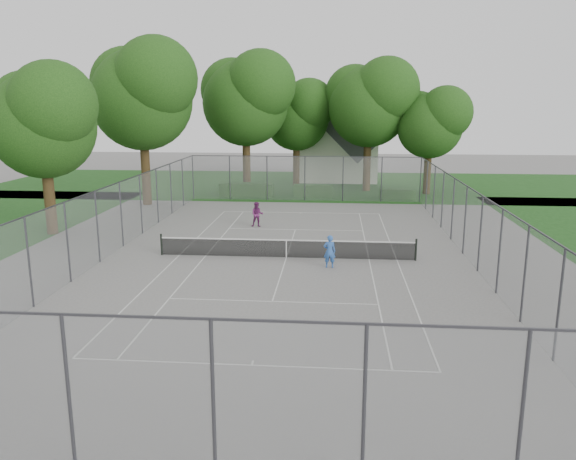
# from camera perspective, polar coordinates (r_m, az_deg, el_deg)

# --- Properties ---
(ground) EXTENTS (120.00, 120.00, 0.00)m
(ground) POSITION_cam_1_polar(r_m,az_deg,el_deg) (28.16, -0.17, -2.83)
(ground) COLOR slate
(ground) RESTS_ON ground
(grass_far) EXTENTS (60.00, 20.00, 0.00)m
(grass_far) POSITION_cam_1_polar(r_m,az_deg,el_deg) (53.61, 2.23, 4.64)
(grass_far) COLOR #164012
(grass_far) RESTS_ON ground
(court_markings) EXTENTS (11.03, 23.83, 0.01)m
(court_markings) POSITION_cam_1_polar(r_m,az_deg,el_deg) (28.16, -0.17, -2.82)
(court_markings) COLOR beige
(court_markings) RESTS_ON ground
(tennis_net) EXTENTS (12.87, 0.10, 1.10)m
(tennis_net) POSITION_cam_1_polar(r_m,az_deg,el_deg) (28.03, -0.17, -1.82)
(tennis_net) COLOR black
(tennis_net) RESTS_ON ground
(perimeter_fence) EXTENTS (18.08, 34.08, 3.52)m
(perimeter_fence) POSITION_cam_1_polar(r_m,az_deg,el_deg) (27.73, -0.17, 0.77)
(perimeter_fence) COLOR #38383D
(perimeter_fence) RESTS_ON ground
(tree_far_left) EXTENTS (8.28, 7.56, 11.90)m
(tree_far_left) POSITION_cam_1_polar(r_m,az_deg,el_deg) (48.32, -4.23, 13.45)
(tree_far_left) COLOR #322312
(tree_far_left) RESTS_ON ground
(tree_far_midleft) EXTENTS (6.81, 6.22, 9.79)m
(tree_far_midleft) POSITION_cam_1_polar(r_m,az_deg,el_deg) (52.24, 0.96, 11.84)
(tree_far_midleft) COLOR #322312
(tree_far_midleft) RESTS_ON ground
(tree_far_midright) EXTENTS (7.94, 7.25, 11.41)m
(tree_far_midright) POSITION_cam_1_polar(r_m,az_deg,el_deg) (49.70, 8.35, 12.95)
(tree_far_midright) COLOR #322312
(tree_far_midright) RESTS_ON ground
(tree_far_right) EXTENTS (6.26, 5.72, 9.00)m
(tree_far_right) POSITION_cam_1_polar(r_m,az_deg,el_deg) (48.93, 14.34, 10.75)
(tree_far_right) COLOR #322312
(tree_far_right) RESTS_ON ground
(tree_side_back) EXTENTS (8.54, 7.80, 12.28)m
(tree_side_back) POSITION_cam_1_polar(r_m,az_deg,el_deg) (43.58, -14.58, 13.52)
(tree_side_back) COLOR #322312
(tree_side_back) RESTS_ON ground
(tree_side_front) EXTENTS (6.89, 6.29, 9.90)m
(tree_side_front) POSITION_cam_1_polar(r_m,az_deg,el_deg) (35.28, -23.66, 10.47)
(tree_side_front) COLOR #322312
(tree_side_front) RESTS_ON ground
(hedge_left) EXTENTS (4.42, 1.33, 1.11)m
(hedge_left) POSITION_cam_1_polar(r_m,az_deg,el_deg) (46.73, -4.25, 4.09)
(hedge_left) COLOR #1C4415
(hedge_left) RESTS_ON ground
(hedge_mid) EXTENTS (3.24, 0.92, 1.02)m
(hedge_mid) POSITION_cam_1_polar(r_m,az_deg,el_deg) (46.41, 2.60, 4.00)
(hedge_mid) COLOR #1C4415
(hedge_mid) RESTS_ON ground
(hedge_right) EXTENTS (2.81, 1.03, 0.84)m
(hedge_right) POSITION_cam_1_polar(r_m,az_deg,el_deg) (46.01, 11.03, 3.59)
(hedge_right) COLOR #1C4415
(hedge_right) RESTS_ON ground
(house) EXTENTS (7.65, 5.93, 9.52)m
(house) POSITION_cam_1_polar(r_m,az_deg,el_deg) (56.69, 5.07, 8.94)
(house) COLOR silver
(house) RESTS_ON ground
(girl_player) EXTENTS (0.59, 0.40, 1.56)m
(girl_player) POSITION_cam_1_polar(r_m,az_deg,el_deg) (26.40, 4.24, -2.18)
(girl_player) COLOR #2E5EAF
(girl_player) RESTS_ON ground
(woman_player) EXTENTS (0.81, 0.65, 1.57)m
(woman_player) POSITION_cam_1_polar(r_m,az_deg,el_deg) (35.07, -3.15, 1.59)
(woman_player) COLOR #652158
(woman_player) RESTS_ON ground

